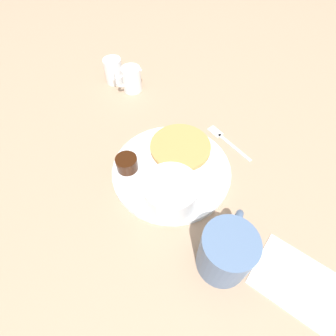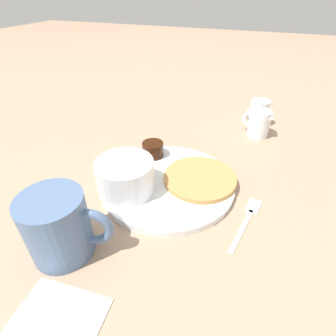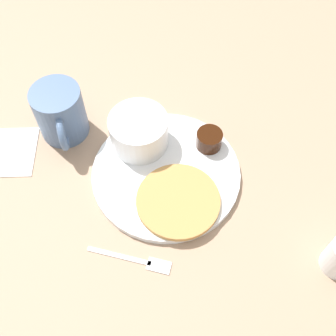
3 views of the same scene
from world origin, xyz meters
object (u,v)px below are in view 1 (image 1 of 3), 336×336
at_px(bowl, 171,193).
at_px(fork, 224,139).
at_px(plate, 171,170).
at_px(coffee_mug, 226,251).
at_px(creamer_pitcher_near, 131,79).
at_px(creamer_pitcher_far, 114,71).

bearing_deg(bowl, fork, -84.66).
height_order(plate, fork, plate).
bearing_deg(coffee_mug, creamer_pitcher_near, -25.98).
distance_m(creamer_pitcher_near, fork, 0.30).
height_order(bowl, creamer_pitcher_near, bowl).
bearing_deg(plate, bowl, 130.49).
relative_size(plate, creamer_pitcher_near, 3.35).
bearing_deg(fork, coffee_mug, 123.67).
distance_m(plate, fork, 0.16).
relative_size(bowl, creamer_pitcher_far, 1.44).
distance_m(creamer_pitcher_far, fork, 0.36).
relative_size(bowl, fork, 0.76).
bearing_deg(plate, creamer_pitcher_far, -21.68).
distance_m(bowl, creamer_pitcher_far, 0.42).
bearing_deg(creamer_pitcher_near, fork, -176.99).
bearing_deg(bowl, plate, -49.51).
xyz_separation_m(coffee_mug, creamer_pitcher_far, (0.52, -0.21, -0.01)).
height_order(coffee_mug, creamer_pitcher_near, coffee_mug).
height_order(coffee_mug, fork, coffee_mug).
xyz_separation_m(coffee_mug, fork, (0.16, -0.24, -0.05)).
height_order(plate, bowl, bowl).
distance_m(plate, creamer_pitcher_near, 0.30).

